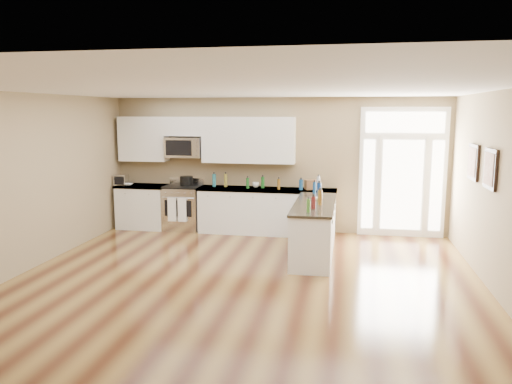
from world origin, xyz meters
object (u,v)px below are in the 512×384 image
toaster_oven (121,180)px  stockpot (187,181)px  peninsula_cabinet (314,231)px  kitchen_range (183,207)px

toaster_oven → stockpot: bearing=8.1°
stockpot → peninsula_cabinet: bearing=-28.0°
stockpot → toaster_oven: bearing=-174.3°
kitchen_range → stockpot: 0.58m
peninsula_cabinet → toaster_oven: size_ratio=8.57×
kitchen_range → toaster_oven: size_ratio=3.99×
peninsula_cabinet → stockpot: stockpot is taller
peninsula_cabinet → toaster_oven: toaster_oven is taller
kitchen_range → toaster_oven: bearing=-176.2°
kitchen_range → peninsula_cabinet: bearing=-26.5°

